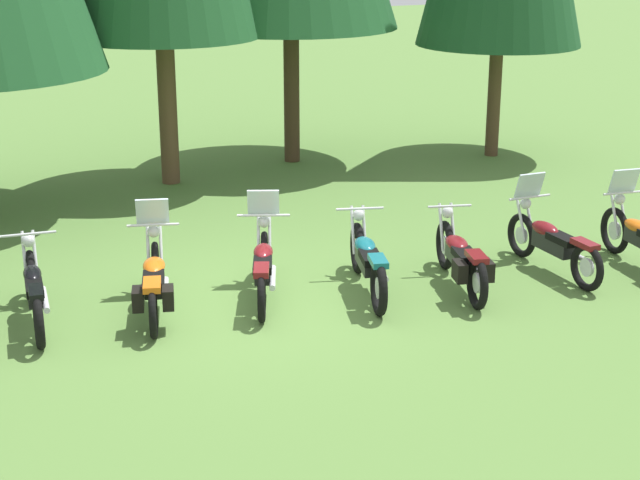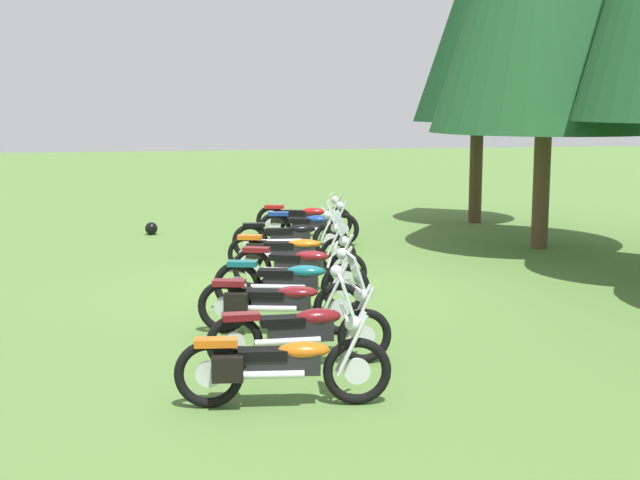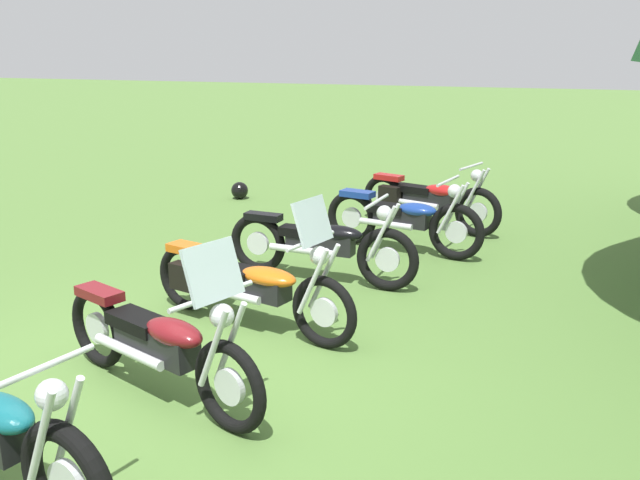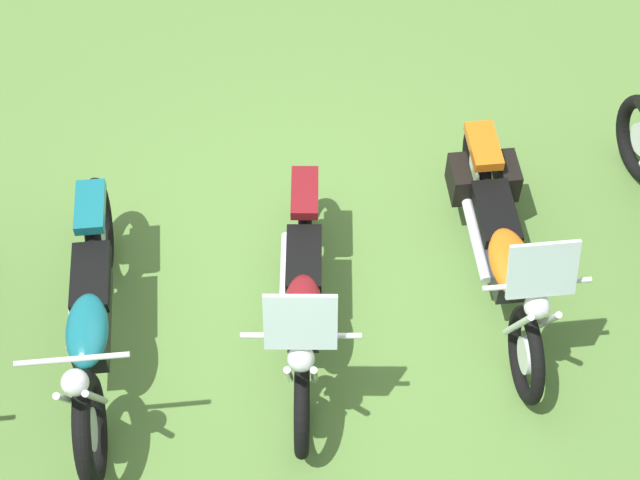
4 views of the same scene
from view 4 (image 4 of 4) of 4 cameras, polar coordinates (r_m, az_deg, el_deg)
The scene contains 4 objects.
ground_plane at distance 7.42m, azimuth -0.30°, elevation -4.44°, with size 80.00×80.00×0.00m, color #547A38.
motorcycle_3 at distance 7.38m, azimuth 10.05°, elevation -0.03°, with size 0.98×2.31×1.35m.
motorcycle_4 at distance 6.97m, azimuth -0.96°, elevation -3.22°, with size 1.05×2.17×1.35m.
motorcycle_5 at distance 7.06m, azimuth -12.64°, elevation -4.21°, with size 0.89×2.32×1.02m.
Camera 4 is at (1.41, 3.78, 6.23)m, focal length 57.14 mm.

